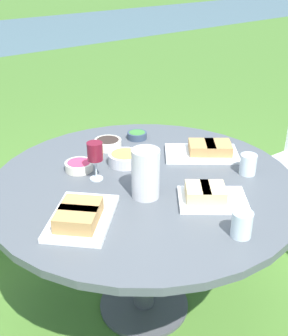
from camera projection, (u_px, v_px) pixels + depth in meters
ground_plane at (144, 305)px, 2.28m from camera, size 40.00×40.00×0.00m
dining_table at (144, 197)px, 1.97m from camera, size 1.41×1.41×0.77m
water_pitcher at (146, 173)px, 1.75m from camera, size 0.13×0.12×0.22m
wine_glass at (95, 153)px, 1.87m from camera, size 0.07×0.07×0.18m
platter_bread_main at (209, 196)px, 1.74m from camera, size 0.34×0.33×0.07m
platter_charcuterie at (206, 150)px, 2.14m from camera, size 0.42×0.40×0.07m
platter_sandwich_side at (80, 216)px, 1.60m from camera, size 0.40×0.40×0.08m
bowl_fries at (125, 158)px, 2.06m from camera, size 0.16×0.16×0.06m
bowl_salad at (137, 135)px, 2.34m from camera, size 0.11×0.11×0.04m
bowl_olives at (108, 143)px, 2.23m from camera, size 0.14×0.14×0.05m
bowl_dip_red at (79, 166)px, 2.00m from camera, size 0.13×0.13×0.04m
cup_water_near at (242, 224)px, 1.52m from camera, size 0.08×0.08×0.10m
cup_water_far at (248, 164)px, 1.95m from camera, size 0.08×0.08×0.10m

